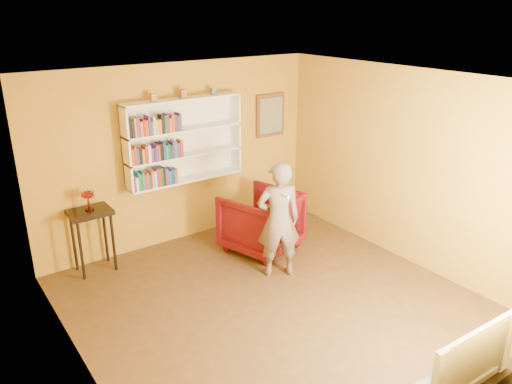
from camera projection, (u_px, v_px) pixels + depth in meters
room_shell at (284, 233)px, 5.66m from camera, size 5.30×5.80×2.88m
bookshelf at (182, 140)px, 7.30m from camera, size 1.80×0.29×1.23m
books_row_lower at (155, 178)px, 7.10m from camera, size 0.68×0.19×0.27m
books_row_middle at (156, 152)px, 6.99m from camera, size 0.77×0.19×0.26m
books_row_upper at (154, 125)px, 6.86m from camera, size 0.77×0.19×0.27m
ornament_left at (153, 97)px, 6.78m from camera, size 0.08×0.08×0.11m
ornament_centre at (183, 94)px, 7.02m from camera, size 0.09×0.09×0.12m
ornament_right at (213, 91)px, 7.29m from camera, size 0.07×0.07×0.09m
framed_painting at (270, 115)px, 8.18m from camera, size 0.55×0.05×0.70m
console_table at (91, 221)px, 6.66m from camera, size 0.55×0.42×0.89m
ruby_lustre at (88, 196)px, 6.54m from camera, size 0.17×0.16×0.27m
armchair at (261, 221)px, 7.36m from camera, size 1.21×1.23×0.90m
person at (279, 220)px, 6.54m from camera, size 0.69×0.59×1.60m
game_remote at (285, 195)px, 5.93m from camera, size 0.04×0.15×0.04m
television at (463, 354)px, 4.09m from camera, size 1.02×0.16×0.58m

